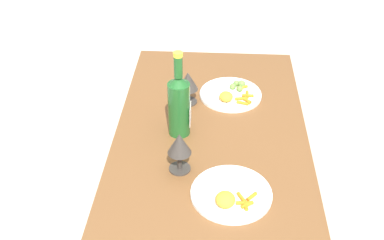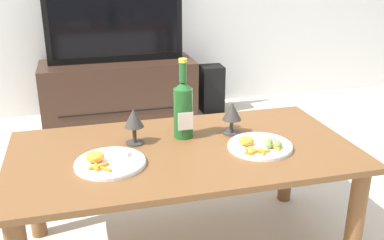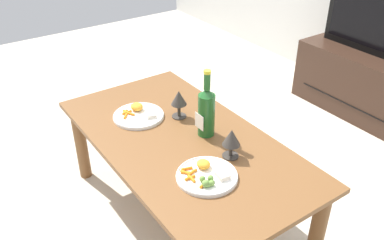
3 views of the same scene
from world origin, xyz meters
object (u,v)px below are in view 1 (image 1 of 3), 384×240
Objects in this scene: goblet_left at (179,146)px; goblet_right at (188,82)px; dinner_plate_right at (231,93)px; dinner_plate_left at (230,193)px; dining_table at (210,154)px; wine_bottle at (179,103)px.

goblet_right is at bearing -0.00° from goblet_left.
goblet_left is 0.58× the size of dinner_plate_right.
dinner_plate_left is at bearing 179.67° from dinner_plate_right.
goblet_right is at bearing 108.51° from dinner_plate_right.
dinner_plate_right is at bearing -0.33° from dinner_plate_left.
dining_table is 0.28m from goblet_left.
dining_table is at bearing 165.83° from dinner_plate_right.
dinner_plate_left is (-0.33, -0.19, -0.12)m from wine_bottle.
goblet_right is 0.21m from dinner_plate_right.
wine_bottle reaches higher than dinner_plate_left.
dinner_plate_right is at bearing -14.17° from dining_table.
dinner_plate_left is at bearing -166.69° from dining_table.
goblet_right reaches higher than dining_table.
dinner_plate_left is (-0.12, -0.17, -0.09)m from goblet_left.
wine_bottle reaches higher than goblet_left.
goblet_left is (-0.18, 0.10, 0.18)m from dining_table.
dinner_plate_right is (0.27, -0.20, -0.12)m from wine_bottle.
dinner_plate_left reaches higher than dining_table.
wine_bottle reaches higher than goblet_right.
goblet_left is at bearing 55.09° from dinner_plate_left.
dining_table is at bearing -156.98° from goblet_right.
dining_table is 0.31m from goblet_right.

